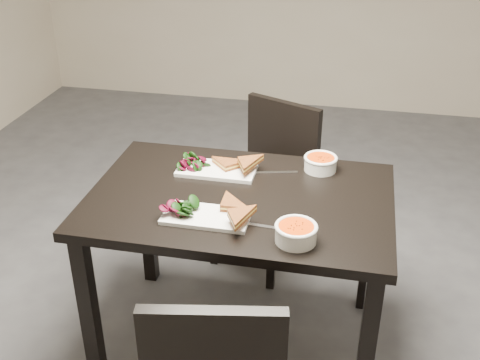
{
  "coord_description": "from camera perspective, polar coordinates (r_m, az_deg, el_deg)",
  "views": [
    {
      "loc": [
        0.29,
        -2.45,
        1.92
      ],
      "look_at": [
        -0.12,
        -0.47,
        0.82
      ],
      "focal_mm": 44.18,
      "sensor_mm": 36.0,
      "label": 1
    }
  ],
  "objects": [
    {
      "name": "cutlery_near",
      "position": [
        2.15,
        2.29,
        -4.49
      ],
      "size": [
        0.18,
        0.03,
        0.0
      ],
      "primitive_type": "cube",
      "rotation": [
        0.0,
        0.0,
        -0.06
      ],
      "color": "silver",
      "rests_on": "table"
    },
    {
      "name": "table",
      "position": [
        2.39,
        0.0,
        -3.56
      ],
      "size": [
        1.2,
        0.8,
        0.75
      ],
      "color": "black",
      "rests_on": "ground"
    },
    {
      "name": "plate_near",
      "position": [
        2.19,
        -3.27,
        -3.55
      ],
      "size": [
        0.32,
        0.16,
        0.02
      ],
      "primitive_type": "cube",
      "color": "white",
      "rests_on": "table"
    },
    {
      "name": "cutlery_far",
      "position": [
        2.51,
        3.56,
        0.74
      ],
      "size": [
        0.18,
        0.06,
        0.0
      ],
      "primitive_type": "cube",
      "rotation": [
        0.0,
        0.0,
        0.25
      ],
      "color": "silver",
      "rests_on": "table"
    },
    {
      "name": "ground",
      "position": [
        3.13,
        4.02,
        -9.39
      ],
      "size": [
        5.0,
        5.0,
        0.0
      ],
      "primitive_type": "plane",
      "color": "#47474C",
      "rests_on": "ground"
    },
    {
      "name": "soup_bowl_far",
      "position": [
        2.54,
        7.78,
        1.7
      ],
      "size": [
        0.14,
        0.14,
        0.06
      ],
      "color": "white",
      "rests_on": "table"
    },
    {
      "name": "salad_far",
      "position": [
        2.52,
        -4.47,
        1.81
      ],
      "size": [
        0.1,
        0.09,
        0.05
      ],
      "primitive_type": null,
      "color": "black",
      "rests_on": "plate_far"
    },
    {
      "name": "plate_far",
      "position": [
        2.51,
        -2.26,
        0.97
      ],
      "size": [
        0.33,
        0.17,
        0.02
      ],
      "primitive_type": "cube",
      "color": "white",
      "rests_on": "table"
    },
    {
      "name": "chair_far",
      "position": [
        3.07,
        2.97,
        0.56
      ],
      "size": [
        0.55,
        0.55,
        0.85
      ],
      "rotation": [
        0.0,
        0.0,
        -0.42
      ],
      "color": "black",
      "rests_on": "ground"
    },
    {
      "name": "sandwich_near",
      "position": [
        2.17,
        -1.54,
        -2.77
      ],
      "size": [
        0.16,
        0.12,
        0.05
      ],
      "primitive_type": null,
      "rotation": [
        0.0,
        0.0,
        0.02
      ],
      "color": "#974E1F",
      "rests_on": "plate_near"
    },
    {
      "name": "soup_bowl_near",
      "position": [
        2.06,
        5.43,
        -5.03
      ],
      "size": [
        0.15,
        0.15,
        0.07
      ],
      "color": "white",
      "rests_on": "table"
    },
    {
      "name": "salad_near",
      "position": [
        2.2,
        -5.81,
        -2.58
      ],
      "size": [
        0.1,
        0.09,
        0.04
      ],
      "primitive_type": null,
      "color": "black",
      "rests_on": "plate_near"
    },
    {
      "name": "sandwich_far",
      "position": [
        2.47,
        -0.89,
        1.4
      ],
      "size": [
        0.21,
        0.2,
        0.05
      ],
      "primitive_type": null,
      "rotation": [
        0.0,
        0.0,
        0.76
      ],
      "color": "#974E1F",
      "rests_on": "plate_far"
    }
  ]
}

